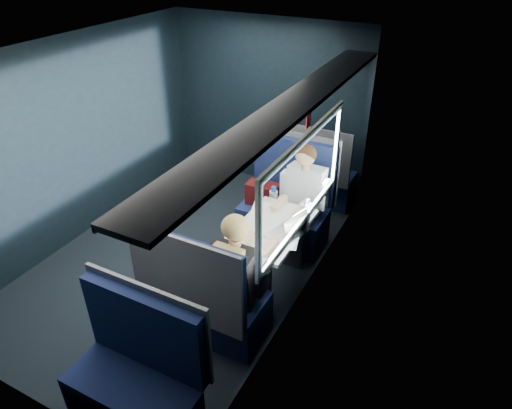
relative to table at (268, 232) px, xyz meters
The scene contains 13 objects.
ground 1.23m from the table, behind, with size 2.80×4.20×0.01m, color black.
room_shell 1.30m from the table, behind, with size 3.00×4.40×2.40m.
table is the anchor object (origin of this frame).
seat_bay_near 0.92m from the table, 102.82° to the left, with size 1.04×0.62×1.26m.
seat_bay_far 0.93m from the table, 101.78° to the right, with size 1.04×0.62×1.26m.
seat_row_front 1.82m from the table, 95.80° to the left, with size 1.04×0.51×1.16m.
seat_row_back 1.82m from the table, 95.80° to the right, with size 1.04×0.51×1.16m.
man 0.70m from the table, 84.48° to the left, with size 0.53×0.56×1.32m.
woman 0.71m from the table, 84.55° to the right, with size 0.53×0.56×1.32m.
papers 0.10m from the table, 59.24° to the left, with size 0.54×0.78×0.01m, color white.
laptop 0.30m from the table, 12.11° to the right, with size 0.34×0.39×0.25m.
bottle_small 0.44m from the table, 41.66° to the left, with size 0.07×0.07×0.25m.
cup 0.47m from the table, 59.88° to the left, with size 0.07×0.07×0.10m, color white.
Camera 1 is at (2.61, -3.32, 3.25)m, focal length 32.00 mm.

